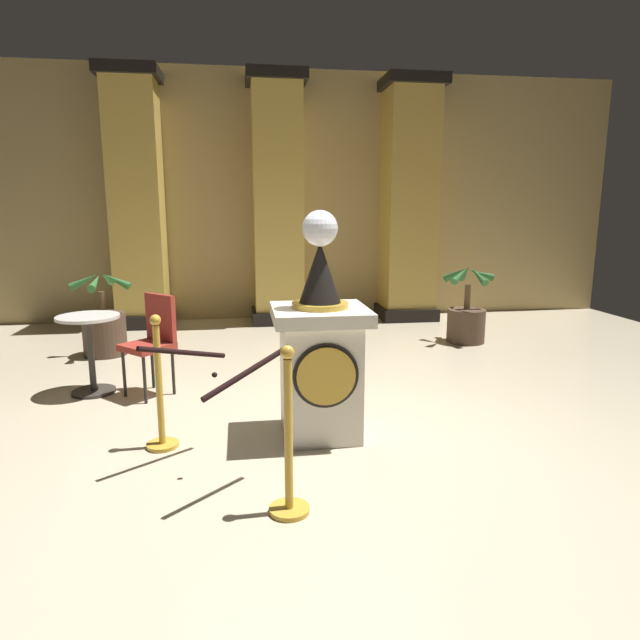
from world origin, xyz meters
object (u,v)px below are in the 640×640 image
at_px(pedestal_clock, 320,352).
at_px(potted_palm_right, 466,319).
at_px(cafe_table, 90,344).
at_px(cafe_chair_red, 153,336).
at_px(stanchion_near, 160,402).
at_px(potted_palm_left, 104,329).
at_px(stanchion_far, 289,456).

distance_m(pedestal_clock, potted_palm_right, 3.69).
bearing_deg(cafe_table, cafe_chair_red, -9.11).
height_order(stanchion_near, potted_palm_left, potted_palm_left).
bearing_deg(pedestal_clock, potted_palm_left, 128.87).
bearing_deg(potted_palm_left, cafe_chair_red, -62.42).
bearing_deg(potted_palm_right, potted_palm_left, -179.98).
height_order(potted_palm_left, potted_palm_right, potted_palm_right).
xyz_separation_m(stanchion_near, potted_palm_left, (-1.05, 2.86, -0.03)).
bearing_deg(cafe_table, stanchion_near, -58.91).
distance_m(stanchion_far, potted_palm_left, 4.34).
relative_size(potted_palm_left, potted_palm_right, 0.99).
height_order(pedestal_clock, cafe_table, pedestal_clock).
height_order(pedestal_clock, potted_palm_right, pedestal_clock).
distance_m(stanchion_far, potted_palm_right, 4.76).
height_order(stanchion_near, stanchion_far, stanchion_near).
bearing_deg(potted_palm_right, cafe_chair_red, -157.50).
bearing_deg(cafe_chair_red, stanchion_far, -64.95).
bearing_deg(stanchion_near, potted_palm_left, 110.17).
xyz_separation_m(potted_palm_right, cafe_chair_red, (-3.82, -1.58, 0.25)).
relative_size(stanchion_near, potted_palm_right, 0.95).
relative_size(stanchion_near, cafe_chair_red, 1.05).
bearing_deg(cafe_chair_red, cafe_table, 170.89).
bearing_deg(pedestal_clock, cafe_chair_red, 139.60).
bearing_deg(potted_palm_right, stanchion_near, -141.50).
xyz_separation_m(potted_palm_left, potted_palm_right, (4.64, 0.00, -0.01)).
bearing_deg(stanchion_near, stanchion_far, -50.46).
relative_size(stanchion_far, potted_palm_left, 0.96).
distance_m(stanchion_far, cafe_table, 2.95).
bearing_deg(stanchion_near, potted_palm_right, 38.50).
bearing_deg(stanchion_far, stanchion_near, 129.54).
relative_size(pedestal_clock, stanchion_near, 1.73).
xyz_separation_m(pedestal_clock, stanchion_far, (-0.34, -1.10, -0.32)).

